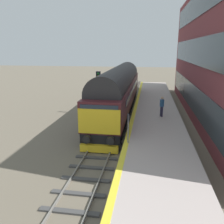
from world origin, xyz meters
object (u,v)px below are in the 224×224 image
object	(u,v)px
diesel_locomotive	(119,89)
platform_number_sign	(128,124)
signal_post_near	(99,87)
waiting_passenger	(162,105)

from	to	relation	value
diesel_locomotive	platform_number_sign	xyz separation A→B (m)	(1.84, -10.08, -0.33)
platform_number_sign	signal_post_near	bearing A→B (deg)	112.11
platform_number_sign	waiting_passenger	size ratio (longest dim) A/B	1.05
platform_number_sign	diesel_locomotive	bearing A→B (deg)	100.33
platform_number_sign	waiting_passenger	bearing A→B (deg)	69.91
signal_post_near	platform_number_sign	bearing A→B (deg)	-67.89
diesel_locomotive	waiting_passenger	world-z (taller)	diesel_locomotive
platform_number_sign	waiting_passenger	world-z (taller)	platform_number_sign
diesel_locomotive	signal_post_near	bearing A→B (deg)	-151.77
diesel_locomotive	signal_post_near	distance (m)	2.12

